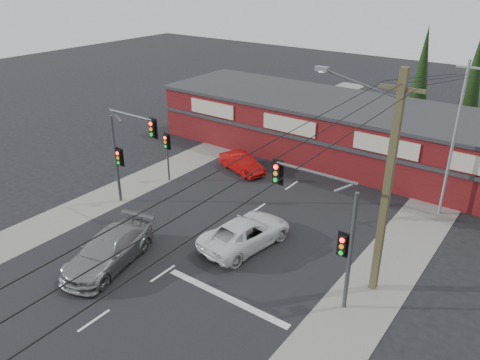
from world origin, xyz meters
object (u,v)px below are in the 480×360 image
Objects in this scene: red_sedan at (242,163)px; shop_building at (327,126)px; silver_suv at (109,250)px; white_suv at (246,232)px; utility_pole at (385,180)px.

shop_building is (3.08, 6.86, 1.49)m from red_sedan.
silver_suv is 1.43× the size of red_sedan.
shop_building is at bearing -6.25° from red_sedan.
silver_suv is 13.06m from red_sedan.
silver_suv is at bearing -94.76° from shop_building.
white_suv is at bearing -79.40° from shop_building.
silver_suv is (-4.36, -5.37, 0.07)m from white_suv.
white_suv is 0.53× the size of utility_pole.
white_suv is 0.96× the size of silver_suv.
silver_suv reaches higher than red_sedan.
shop_building reaches higher than white_suv.
red_sedan is at bearing 150.15° from utility_pole.
utility_pole is (6.65, 0.47, 4.66)m from white_suv.
utility_pole reaches higher than white_suv.
white_suv is 9.57m from red_sedan.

